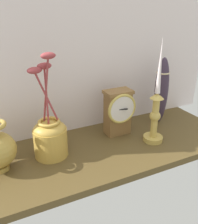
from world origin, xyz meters
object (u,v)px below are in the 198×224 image
object	(u,v)px
mantel_clock	(118,111)
tall_ceramic_vase	(161,91)
candlestick_tall_left	(155,112)
brass_vase_jar	(50,135)

from	to	relation	value
mantel_clock	tall_ceramic_vase	xyz separation A→B (cm)	(21.17, 1.71, 4.67)
candlestick_tall_left	brass_vase_jar	distance (cm)	37.53
mantel_clock	tall_ceramic_vase	bearing A→B (deg)	4.62
brass_vase_jar	tall_ceramic_vase	xyz separation A→B (cm)	(48.76, 5.28, 6.28)
brass_vase_jar	tall_ceramic_vase	size ratio (longest dim) A/B	1.25
brass_vase_jar	tall_ceramic_vase	distance (cm)	49.44
mantel_clock	tall_ceramic_vase	world-z (taller)	tall_ceramic_vase
mantel_clock	candlestick_tall_left	bearing A→B (deg)	-49.46
brass_vase_jar	tall_ceramic_vase	world-z (taller)	brass_vase_jar
candlestick_tall_left	tall_ceramic_vase	world-z (taller)	candlestick_tall_left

